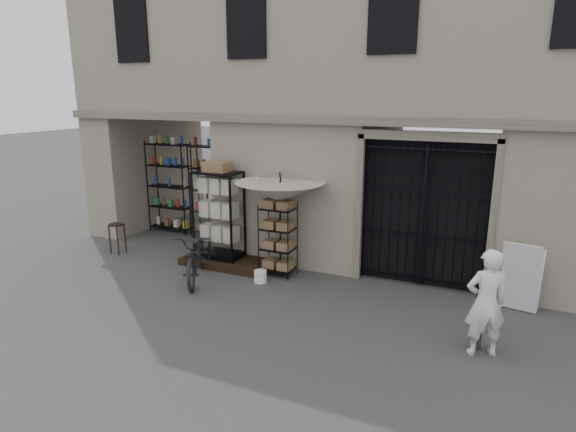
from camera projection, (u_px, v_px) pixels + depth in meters
The scene contains 15 objects.
ground at pixel (296, 312), 8.52m from camera, with size 80.00×80.00×0.00m, color black.
main_building at pixel (368, 60), 10.92m from camera, with size 14.00×4.00×9.00m, color gray.
shop_recess at pixel (180, 183), 12.42m from camera, with size 3.00×1.70×3.00m, color black.
shop_shelving at pixel (191, 189), 12.94m from camera, with size 2.70×0.50×2.50m, color black.
iron_gate at pixel (424, 212), 9.44m from camera, with size 2.50×0.21×3.00m.
step_platform at pixel (226, 262), 10.83m from camera, with size 2.00×0.90×0.15m, color black.
display_cabinet at pixel (219, 219), 10.74m from camera, with size 1.13×0.93×2.12m.
wire_rack at pixel (278, 241), 10.09m from camera, with size 0.77×0.63×1.55m.
market_umbrella at pixel (280, 187), 9.88m from camera, with size 1.84×1.87×2.64m.
white_bucket at pixel (260, 276), 9.84m from camera, with size 0.26×0.26×0.25m, color white.
bicycle at pixel (198, 279), 10.05m from camera, with size 0.71×1.07×2.03m, color black.
wooden_stool at pixel (117, 238), 11.58m from camera, with size 0.45×0.45×0.74m.
steel_bollard at pixel (478, 326), 7.23m from camera, with size 0.13×0.13×0.72m, color #4E5053.
shopkeeper at pixel (480, 354), 7.17m from camera, with size 0.60×1.64×0.39m, color white.
easel_sign at pixel (522, 274), 8.47m from camera, with size 0.72×0.80×1.29m.
Camera 1 is at (3.12, -7.17, 3.77)m, focal length 30.00 mm.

